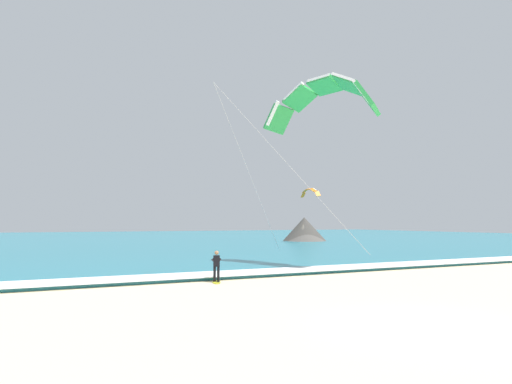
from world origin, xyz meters
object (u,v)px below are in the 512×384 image
Objects in this scene: kitesurfer at (217,265)px; kite_distant at (310,192)px; surfboard at (216,282)px; kite_primary at (321,97)px.

kite_distant is (26.32, 32.85, 6.76)m from kitesurfer.
surfboard is at bearing -128.69° from kite_distant.
kitesurfer is 14.41m from kite_primary.
kitesurfer is at bearing -160.85° from kite_primary.
surfboard is at bearing -107.44° from kitesurfer.
kite_primary reaches higher than kite_distant.
kite_primary is at bearing -120.48° from kite_distant.
kite_primary is at bearing 19.15° from kitesurfer.
kite_distant reaches higher than kitesurfer.
surfboard is 15.13m from kite_primary.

